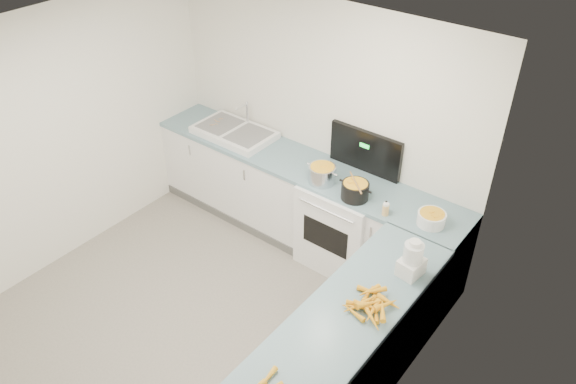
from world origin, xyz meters
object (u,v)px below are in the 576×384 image
Objects in this scene: spice_jar at (386,210)px; food_processor at (412,260)px; sink at (234,132)px; stove at (344,222)px; steel_pot at (322,175)px; mixing_bowl at (431,219)px; black_pot at (355,192)px; extract_bottle at (385,208)px.

food_processor is (0.52, -0.53, 0.09)m from spice_jar.
sink is 8.40× the size of spice_jar.
stove is 0.59m from steel_pot.
steel_pot is 1.10m from mixing_bowl.
spice_jar is at bearing -21.85° from stove.
sink is (-1.45, 0.02, 0.50)m from stove.
steel_pot is 1.03× the size of black_pot.
stove reaches higher than food_processor.
food_processor reaches higher than steel_pot.
sink is at bearing 179.38° from stove.
stove is 0.59m from black_pot.
food_processor reaches higher than spice_jar.
mixing_bowl is at bearing 6.38° from black_pot.
mixing_bowl reaches higher than extract_bottle.
sink is 3.35× the size of steel_pot.
extract_bottle is at bearing -5.90° from sink.
food_processor is (0.15, -0.66, 0.08)m from mixing_bowl.
steel_pot reaches higher than mixing_bowl.
steel_pot is 1.39m from food_processor.
spice_jar is at bearing -59.90° from extract_bottle.
steel_pot is at bearing 154.07° from food_processor.
steel_pot is at bearing 175.36° from black_pot.
mixing_bowl is (2.35, -0.10, 0.02)m from sink.
mixing_bowl is (1.09, 0.05, -0.02)m from steel_pot.
stove is at bearing 138.20° from black_pot.
extract_bottle is (-0.38, -0.10, -0.01)m from mixing_bowl.
sink is 3.56× the size of mixing_bowl.
stove reaches higher than steel_pot.
extract_bottle is 0.30× the size of food_processor.
black_pot is (0.18, -0.16, 0.54)m from stove.
food_processor reaches higher than sink.
sink reaches higher than extract_bottle.
black_pot is at bearing -4.64° from steel_pot.
food_processor reaches higher than mixing_bowl.
black_pot is at bearing -41.80° from stove.
black_pot is 0.35m from spice_jar.
food_processor is (0.87, -0.58, 0.07)m from black_pot.
mixing_bowl is 0.40m from extract_bottle.
sink is 2.66× the size of food_processor.
mixing_bowl is at bearing -2.46° from sink.
mixing_bowl is at bearing 103.20° from food_processor.
extract_bottle is (0.51, -0.19, 0.51)m from stove.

